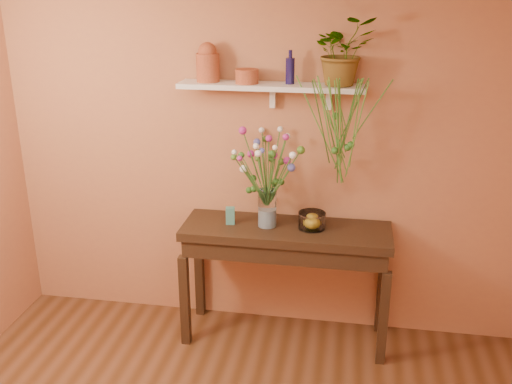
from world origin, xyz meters
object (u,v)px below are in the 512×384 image
(sideboard, at_px, (286,244))
(blue_bottle, at_px, (290,70))
(glass_bowl, at_px, (312,221))
(glass_vase, at_px, (267,211))
(bouquet, at_px, (267,160))
(spider_plant, at_px, (343,51))
(terracotta_jug, at_px, (208,63))

(sideboard, xyz_separation_m, blue_bottle, (-0.01, 0.15, 1.24))
(blue_bottle, height_order, glass_bowl, blue_bottle)
(glass_vase, distance_m, bouquet, 0.38)
(sideboard, distance_m, glass_bowl, 0.26)
(glass_vase, height_order, bouquet, bouquet)
(spider_plant, distance_m, glass_bowl, 1.21)
(blue_bottle, height_order, bouquet, blue_bottle)
(glass_vase, distance_m, glass_bowl, 0.33)
(sideboard, xyz_separation_m, bouquet, (-0.15, 0.02, 0.63))
(glass_bowl, bearing_deg, glass_vase, -176.81)
(glass_vase, relative_size, glass_bowl, 1.41)
(sideboard, distance_m, bouquet, 0.65)
(blue_bottle, distance_m, bouquet, 0.64)
(terracotta_jug, bearing_deg, bouquet, -16.50)
(glass_bowl, bearing_deg, spider_plant, 40.81)
(sideboard, xyz_separation_m, spider_plant, (0.34, 0.15, 1.38))
(spider_plant, height_order, glass_bowl, spider_plant)
(bouquet, bearing_deg, glass_bowl, 0.04)
(sideboard, height_order, spider_plant, spider_plant)
(glass_vase, bearing_deg, glass_bowl, 3.19)
(sideboard, bearing_deg, terracotta_jug, 165.85)
(terracotta_jug, height_order, glass_vase, terracotta_jug)
(terracotta_jug, distance_m, spider_plant, 0.94)
(glass_bowl, bearing_deg, bouquet, -179.96)
(bouquet, height_order, glass_bowl, bouquet)
(terracotta_jug, relative_size, glass_vase, 0.98)
(sideboard, bearing_deg, bouquet, 173.12)
(sideboard, height_order, bouquet, bouquet)
(blue_bottle, bearing_deg, glass_bowl, -34.83)
(sideboard, relative_size, bouquet, 2.76)
(bouquet, bearing_deg, terracotta_jug, 163.50)
(blue_bottle, relative_size, spider_plant, 0.50)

